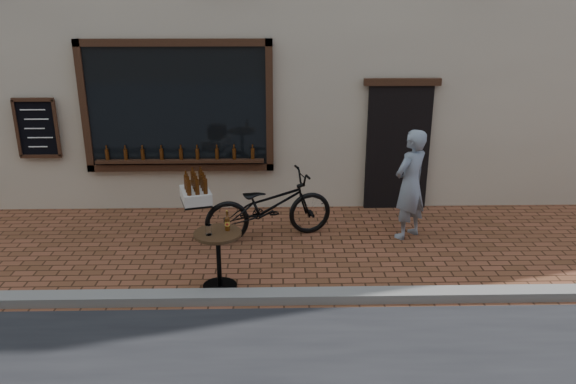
{
  "coord_description": "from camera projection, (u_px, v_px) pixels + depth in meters",
  "views": [
    {
      "loc": [
        -0.25,
        -6.02,
        3.65
      ],
      "look_at": [
        -0.08,
        1.2,
        1.1
      ],
      "focal_mm": 35.0,
      "sensor_mm": 36.0,
      "label": 1
    }
  ],
  "objects": [
    {
      "name": "ground",
      "position": [
        297.0,
        309.0,
        6.89
      ],
      "size": [
        90.0,
        90.0,
        0.0
      ],
      "primitive_type": "plane",
      "color": "brown",
      "rests_on": "ground"
    },
    {
      "name": "kerb",
      "position": [
        296.0,
        296.0,
        7.06
      ],
      "size": [
        90.0,
        0.25,
        0.12
      ],
      "primitive_type": "cube",
      "color": "slate",
      "rests_on": "ground"
    },
    {
      "name": "cargo_bicycle",
      "position": [
        266.0,
        206.0,
        8.72
      ],
      "size": [
        2.43,
        1.27,
        1.14
      ],
      "rotation": [
        0.0,
        0.0,
        1.85
      ],
      "color": "black",
      "rests_on": "ground"
    },
    {
      "name": "bistro_table",
      "position": [
        219.0,
        248.0,
        7.22
      ],
      "size": [
        0.61,
        0.61,
        1.05
      ],
      "color": "black",
      "rests_on": "ground"
    },
    {
      "name": "pedestrian",
      "position": [
        410.0,
        185.0,
        8.67
      ],
      "size": [
        0.75,
        0.73,
        1.74
      ],
      "primitive_type": "imported",
      "rotation": [
        0.0,
        0.0,
        3.83
      ],
      "color": "gray",
      "rests_on": "ground"
    }
  ]
}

